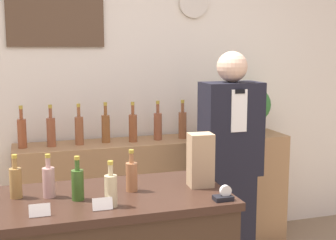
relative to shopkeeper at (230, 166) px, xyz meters
name	(u,v)px	position (x,y,z in m)	size (l,w,h in m)	color
back_wall	(126,82)	(-0.57, 0.80, 0.55)	(5.20, 0.09, 2.70)	silver
back_shelf	(157,195)	(-0.38, 0.55, -0.35)	(2.19, 0.38, 0.92)	#9E754C
shopkeeper	(230,166)	(0.00, 0.00, 0.00)	(0.41, 0.26, 1.62)	black
potted_plant	(252,108)	(0.46, 0.57, 0.33)	(0.31, 0.31, 0.40)	#9E998E
paper_bag	(201,160)	(-0.52, -0.74, 0.26)	(0.13, 0.11, 0.28)	tan
tape_dispenser	(224,196)	(-0.49, -0.99, 0.14)	(0.09, 0.06, 0.07)	black
price_card_left	(40,210)	(-1.34, -0.95, 0.15)	(0.09, 0.02, 0.06)	white
price_card_right	(103,204)	(-1.06, -0.95, 0.15)	(0.09, 0.02, 0.06)	white
counter_bottle_0	(16,182)	(-1.43, -0.65, 0.20)	(0.06, 0.06, 0.21)	olive
counter_bottle_1	(49,181)	(-1.28, -0.69, 0.20)	(0.06, 0.06, 0.21)	tan
counter_bottle_2	(78,184)	(-1.15, -0.77, 0.20)	(0.06, 0.06, 0.21)	#32551E
counter_bottle_3	(111,189)	(-1.02, -0.91, 0.20)	(0.06, 0.06, 0.21)	tan
counter_bottle_4	(132,176)	(-0.88, -0.72, 0.20)	(0.06, 0.06, 0.21)	#9C623D
shelf_bottle_0	(22,132)	(-1.40, 0.55, 0.23)	(0.06, 0.06, 0.31)	brown
shelf_bottle_1	(51,131)	(-1.19, 0.54, 0.23)	(0.06, 0.06, 0.31)	brown
shelf_bottle_2	(79,129)	(-0.99, 0.54, 0.23)	(0.06, 0.06, 0.31)	brown
shelf_bottle_3	(106,127)	(-0.78, 0.57, 0.23)	(0.06, 0.06, 0.31)	brown
shelf_bottle_4	(133,127)	(-0.58, 0.53, 0.23)	(0.06, 0.06, 0.31)	brown
shelf_bottle_5	(158,125)	(-0.37, 0.55, 0.23)	(0.06, 0.06, 0.31)	brown
shelf_bottle_6	(182,124)	(-0.17, 0.54, 0.23)	(0.06, 0.06, 0.31)	brown
shelf_bottle_7	(205,122)	(0.04, 0.56, 0.23)	(0.06, 0.06, 0.31)	brown
shelf_bottle_8	(230,122)	(0.24, 0.53, 0.23)	(0.06, 0.06, 0.31)	brown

